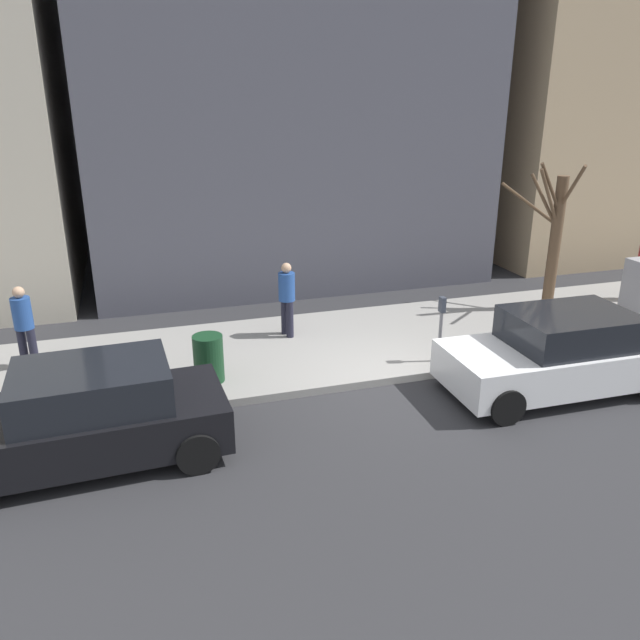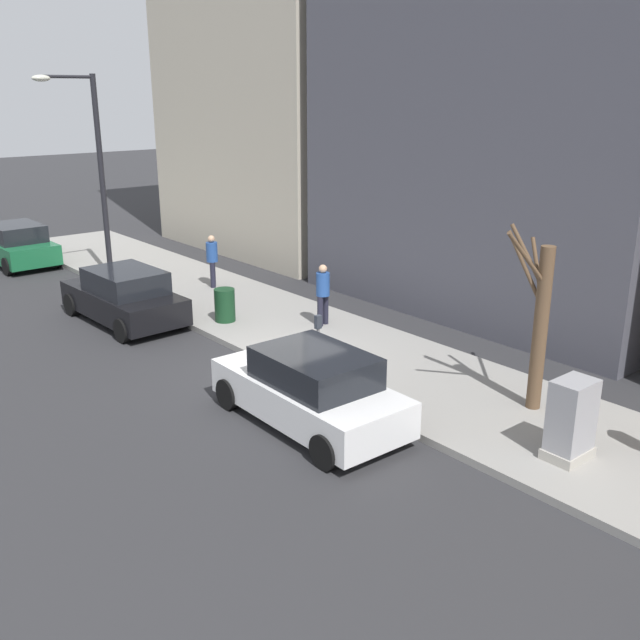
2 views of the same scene
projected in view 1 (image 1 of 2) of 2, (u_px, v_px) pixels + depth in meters
The scene contains 9 objects.
ground_plane at pixel (396, 384), 11.91m from camera, with size 120.00×120.00×0.00m, color #2B2B2D.
sidewalk at pixel (359, 343), 13.68m from camera, with size 4.00×36.00×0.15m, color gray.
parked_car_white at pixel (560, 354), 11.43m from camera, with size 1.98×4.23×1.52m.
parked_car_black at pixel (85, 417), 9.20m from camera, with size 2.06×4.27×1.52m.
parking_meter at pixel (441, 322), 12.28m from camera, with size 0.14×0.10×1.35m.
bare_tree at pixel (554, 237), 15.01m from camera, with size 2.36×0.94×3.63m.
trash_bin at pixel (209, 358), 11.56m from camera, with size 0.56×0.56×0.90m, color #14381E.
pedestrian_midblock at pixel (287, 295), 13.58m from camera, with size 0.39×0.36×1.66m.
pedestrian_far_corner at pixel (24, 323), 11.96m from camera, with size 0.36×0.36×1.66m.
Camera 1 is at (-9.85, 4.57, 5.24)m, focal length 35.00 mm.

